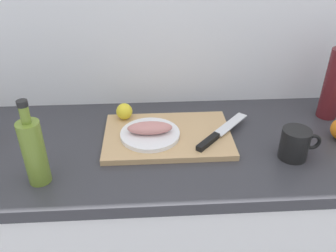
{
  "coord_description": "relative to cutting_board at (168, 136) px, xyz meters",
  "views": [
    {
      "loc": [
        -0.06,
        -0.98,
        1.57
      ],
      "look_at": [
        0.0,
        0.03,
        0.95
      ],
      "focal_mm": 37.39,
      "sensor_mm": 36.0,
      "label": 1
    }
  ],
  "objects": [
    {
      "name": "olive_oil_bottle",
      "position": [
        -0.39,
        -0.2,
        0.1
      ],
      "size": [
        0.06,
        0.06,
        0.26
      ],
      "color": "olive",
      "rests_on": "kitchen_counter"
    },
    {
      "name": "white_plate",
      "position": [
        -0.06,
        -0.01,
        0.02
      ],
      "size": [
        0.2,
        0.2,
        0.01
      ],
      "primitive_type": "cylinder",
      "color": "white",
      "rests_on": "cutting_board"
    },
    {
      "name": "chef_knife",
      "position": [
        0.16,
        -0.03,
        0.02
      ],
      "size": [
        0.22,
        0.23,
        0.02
      ],
      "rotation": [
        0.0,
        0.0,
        0.83
      ],
      "color": "silver",
      "rests_on": "cutting_board"
    },
    {
      "name": "lemon_0",
      "position": [
        -0.15,
        0.11,
        0.04
      ],
      "size": [
        0.06,
        0.06,
        0.06
      ],
      "primitive_type": "sphere",
      "color": "yellow",
      "rests_on": "cutting_board"
    },
    {
      "name": "wine_bottle",
      "position": [
        0.62,
        0.12,
        0.13
      ],
      "size": [
        0.07,
        0.07,
        0.35
      ],
      "color": "#59191E",
      "rests_on": "kitchen_counter"
    },
    {
      "name": "kitchen_counter",
      "position": [
        -0.0,
        -0.03,
        -0.46
      ],
      "size": [
        2.0,
        0.6,
        0.9
      ],
      "color": "white",
      "rests_on": "ground_plane"
    },
    {
      "name": "cutting_board",
      "position": [
        0.0,
        0.0,
        0.0
      ],
      "size": [
        0.44,
        0.29,
        0.02
      ],
      "primitive_type": "cube",
      "color": "tan",
      "rests_on": "kitchen_counter"
    },
    {
      "name": "fish_fillet",
      "position": [
        -0.06,
        -0.01,
        0.04
      ],
      "size": [
        0.15,
        0.06,
        0.04
      ],
      "primitive_type": "ellipsoid",
      "color": "tan",
      "rests_on": "white_plate"
    },
    {
      "name": "back_wall",
      "position": [
        -0.0,
        0.3,
        0.34
      ],
      "size": [
        3.2,
        0.05,
        2.5
      ],
      "primitive_type": "cube",
      "color": "white",
      "rests_on": "ground_plane"
    },
    {
      "name": "coffee_mug_1",
      "position": [
        0.39,
        -0.13,
        0.04
      ],
      "size": [
        0.13,
        0.09,
        0.1
      ],
      "color": "black",
      "rests_on": "kitchen_counter"
    }
  ]
}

